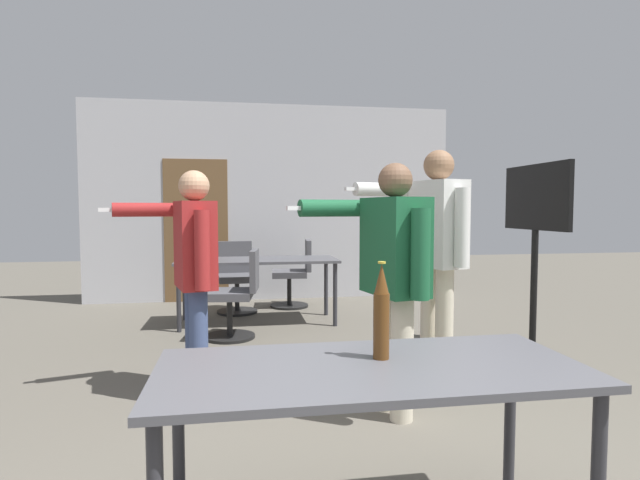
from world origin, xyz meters
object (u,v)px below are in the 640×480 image
object	(u,v)px
person_center_tall	(193,261)
office_chair_mid_tucked	(237,297)
office_chair_near_pushed	(295,276)
person_far_watching	(436,240)
person_right_polo	(393,267)
office_chair_far_left	(236,280)
tv_screen	(535,240)
beer_bottle	(381,313)

from	to	relation	value
person_center_tall	office_chair_mid_tucked	world-z (taller)	person_center_tall
office_chair_mid_tucked	office_chair_near_pushed	world-z (taller)	office_chair_mid_tucked
person_far_watching	person_right_polo	xyz separation A→B (m)	(-0.59, -0.72, -0.12)
office_chair_far_left	person_right_polo	bearing A→B (deg)	101.69
tv_screen	office_chair_far_left	xyz separation A→B (m)	(-2.66, 2.44, -0.64)
person_far_watching	beer_bottle	distance (m)	2.18
office_chair_mid_tucked	office_chair_near_pushed	distance (m)	1.74
tv_screen	office_chair_near_pushed	size ratio (longest dim) A/B	1.90
beer_bottle	office_chair_far_left	bearing A→B (deg)	97.06
person_far_watching	beer_bottle	bearing A→B (deg)	136.88
beer_bottle	person_center_tall	bearing A→B (deg)	116.25
office_chair_mid_tucked	office_chair_near_pushed	bearing A→B (deg)	-19.41
person_far_watching	person_center_tall	size ratio (longest dim) A/B	1.12
office_chair_far_left	beer_bottle	xyz separation A→B (m)	(0.58, -4.68, 0.51)
tv_screen	person_center_tall	size ratio (longest dim) A/B	1.08
person_far_watching	tv_screen	bearing A→B (deg)	-88.89
tv_screen	office_chair_far_left	distance (m)	3.67
person_center_tall	office_chair_far_left	xyz separation A→B (m)	(0.29, 2.92, -0.55)
person_center_tall	office_chair_near_pushed	bearing A→B (deg)	-33.77
person_center_tall	beer_bottle	bearing A→B (deg)	-168.48
tv_screen	person_right_polo	world-z (taller)	tv_screen
tv_screen	office_chair_near_pushed	xyz separation A→B (m)	(-1.88, 2.64, -0.64)
person_far_watching	office_chair_far_left	distance (m)	3.25
person_right_polo	office_chair_near_pushed	xyz separation A→B (m)	(-0.22, 3.67, -0.55)
tv_screen	office_chair_far_left	size ratio (longest dim) A/B	1.91
person_center_tall	office_chair_far_left	distance (m)	2.98
tv_screen	person_center_tall	distance (m)	2.99
person_center_tall	office_chair_mid_tucked	distance (m)	1.68
person_right_polo	office_chair_far_left	bearing A→B (deg)	3.39
beer_bottle	person_far_watching	bearing A→B (deg)	62.12
person_right_polo	person_center_tall	xyz separation A→B (m)	(-1.29, 0.56, -0.00)
tv_screen	person_far_watching	bearing A→B (deg)	-73.66
person_right_polo	person_center_tall	distance (m)	1.41
tv_screen	person_center_tall	world-z (taller)	tv_screen
office_chair_mid_tucked	office_chair_near_pushed	xyz separation A→B (m)	(0.78, 1.55, -0.00)
person_center_tall	beer_bottle	xyz separation A→B (m)	(0.87, -1.76, -0.03)
person_far_watching	person_right_polo	distance (m)	0.94
person_right_polo	office_chair_mid_tucked	size ratio (longest dim) A/B	1.78
person_right_polo	person_far_watching	bearing A→B (deg)	-52.09
person_center_tall	office_chair_near_pushed	world-z (taller)	person_center_tall
tv_screen	person_right_polo	bearing A→B (deg)	-58.10
person_far_watching	office_chair_mid_tucked	size ratio (longest dim) A/B	1.97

